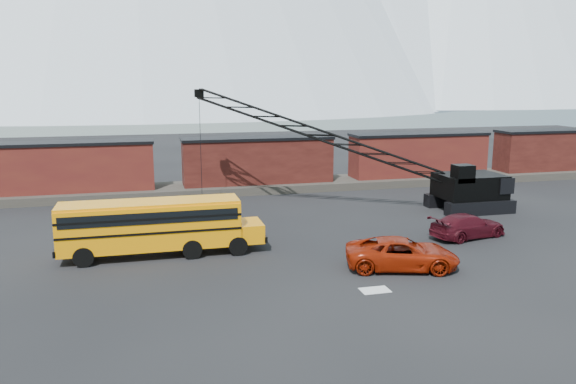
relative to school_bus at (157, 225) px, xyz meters
name	(u,v)px	position (x,y,z in m)	size (l,w,h in m)	color
ground	(337,265)	(9.42, -4.23, -1.79)	(160.00, 160.00, 0.00)	black
gravel_berm	(258,186)	(9.42, 17.77, -1.44)	(120.00, 5.00, 0.70)	#463F39
boxcar_west_near	(71,167)	(-6.58, 17.77, 0.97)	(13.70, 3.10, 4.17)	#481514
boxcar_mid	(258,160)	(9.42, 17.77, 0.97)	(13.70, 3.10, 4.17)	#4D1B15
boxcar_east_near	(419,155)	(25.42, 17.77, 0.97)	(13.70, 3.10, 4.17)	#481514
boxcar_east_far	(558,150)	(41.42, 17.77, 0.97)	(13.70, 3.10, 4.17)	#4D1B15
snow_patch	(375,290)	(9.92, -8.23, -1.78)	(1.40, 0.90, 0.02)	silver
school_bus	(157,225)	(0.00, 0.00, 0.00)	(11.65, 2.65, 3.19)	orange
red_pickup	(402,254)	(12.55, -5.60, -0.96)	(2.75, 5.97, 1.66)	maroon
maroon_suv	(468,226)	(19.30, -1.06, -1.03)	(2.13, 5.24, 1.52)	#3D0B13
crawler_crane	(328,138)	(13.18, 8.96, 3.76)	(23.21, 8.72, 9.42)	black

